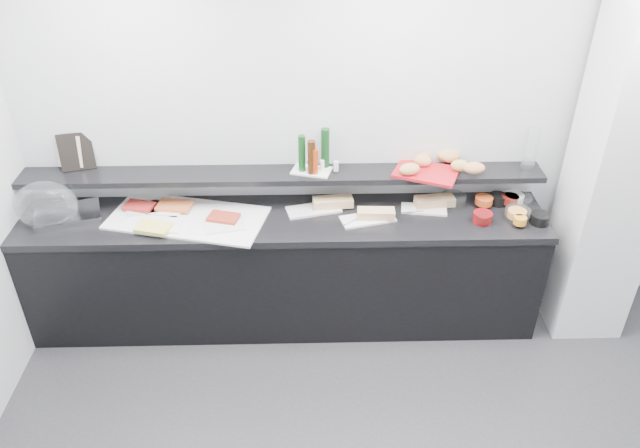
{
  "coord_description": "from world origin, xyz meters",
  "views": [
    {
      "loc": [
        -0.53,
        -1.91,
        3.2
      ],
      "look_at": [
        -0.45,
        1.45,
        1.0
      ],
      "focal_mm": 35.0,
      "sensor_mm": 36.0,
      "label": 1
    }
  ],
  "objects_px": {
    "framed_print": "(76,152)",
    "cloche_base": "(68,215)",
    "condiment_tray": "(311,171)",
    "carafe": "(531,149)",
    "sandwich_plate_mid": "(368,219)",
    "bread_tray": "(426,172)"
  },
  "relations": [
    {
      "from": "framed_print",
      "to": "cloche_base",
      "type": "bearing_deg",
      "value": -119.98
    },
    {
      "from": "framed_print",
      "to": "condiment_tray",
      "type": "xyz_separation_m",
      "value": [
        1.61,
        -0.08,
        -0.12
      ]
    },
    {
      "from": "condiment_tray",
      "to": "carafe",
      "type": "distance_m",
      "value": 1.5
    },
    {
      "from": "condiment_tray",
      "to": "cloche_base",
      "type": "bearing_deg",
      "value": -158.73
    },
    {
      "from": "sandwich_plate_mid",
      "to": "bread_tray",
      "type": "height_order",
      "value": "bread_tray"
    },
    {
      "from": "carafe",
      "to": "condiment_tray",
      "type": "bearing_deg",
      "value": -179.94
    },
    {
      "from": "sandwich_plate_mid",
      "to": "bread_tray",
      "type": "relative_size",
      "value": 0.87
    },
    {
      "from": "cloche_base",
      "to": "carafe",
      "type": "height_order",
      "value": "carafe"
    },
    {
      "from": "framed_print",
      "to": "carafe",
      "type": "height_order",
      "value": "carafe"
    },
    {
      "from": "framed_print",
      "to": "sandwich_plate_mid",
      "type": "bearing_deg",
      "value": -24.15
    },
    {
      "from": "condiment_tray",
      "to": "carafe",
      "type": "xyz_separation_m",
      "value": [
        1.5,
        0.0,
        0.14
      ]
    },
    {
      "from": "bread_tray",
      "to": "carafe",
      "type": "relative_size",
      "value": 1.4
    },
    {
      "from": "sandwich_plate_mid",
      "to": "carafe",
      "type": "bearing_deg",
      "value": -2.13
    },
    {
      "from": "sandwich_plate_mid",
      "to": "framed_print",
      "type": "height_order",
      "value": "framed_print"
    },
    {
      "from": "cloche_base",
      "to": "sandwich_plate_mid",
      "type": "height_order",
      "value": "cloche_base"
    },
    {
      "from": "sandwich_plate_mid",
      "to": "bread_tray",
      "type": "bearing_deg",
      "value": 10.74
    },
    {
      "from": "framed_print",
      "to": "bread_tray",
      "type": "relative_size",
      "value": 0.62
    },
    {
      "from": "cloche_base",
      "to": "framed_print",
      "type": "height_order",
      "value": "framed_print"
    },
    {
      "from": "sandwich_plate_mid",
      "to": "cloche_base",
      "type": "bearing_deg",
      "value": 163.4
    },
    {
      "from": "sandwich_plate_mid",
      "to": "carafe",
      "type": "height_order",
      "value": "carafe"
    },
    {
      "from": "sandwich_plate_mid",
      "to": "condiment_tray",
      "type": "bearing_deg",
      "value": 133.46
    },
    {
      "from": "cloche_base",
      "to": "condiment_tray",
      "type": "bearing_deg",
      "value": -13.02
    }
  ]
}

